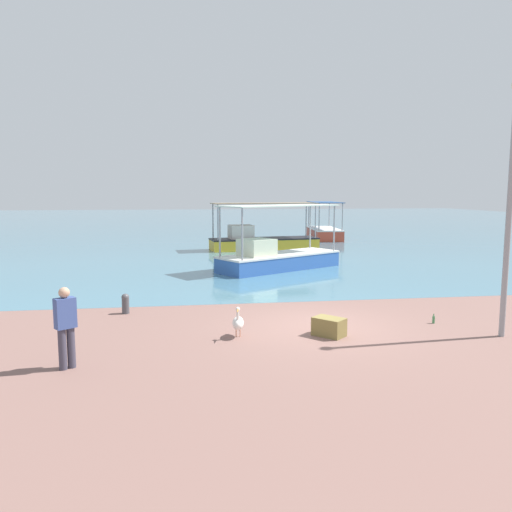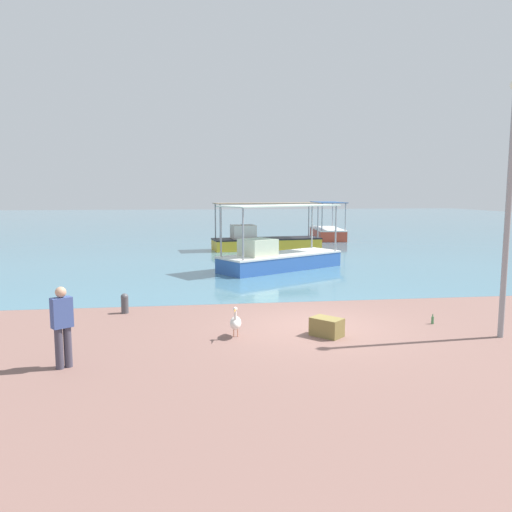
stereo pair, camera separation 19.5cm
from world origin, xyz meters
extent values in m
plane|color=#805C53|center=(0.00, 0.00, 0.00)|extent=(120.00, 120.00, 0.00)
cube|color=teal|center=(0.00, 48.00, 0.00)|extent=(110.00, 90.00, 0.00)
cube|color=gold|center=(1.44, 18.18, 0.36)|extent=(6.92, 2.69, 0.71)
cube|color=black|center=(1.44, 18.18, 0.68)|extent=(6.96, 2.74, 0.08)
cylinder|color=#99999E|center=(4.43, 19.37, 1.79)|extent=(0.08, 0.08, 2.15)
cylinder|color=#99999E|center=(4.63, 17.79, 1.79)|extent=(0.08, 0.08, 2.15)
cylinder|color=#99999E|center=(-1.76, 18.57, 1.79)|extent=(0.08, 0.08, 2.15)
cylinder|color=#99999E|center=(-1.55, 16.98, 1.79)|extent=(0.08, 0.08, 2.15)
cube|color=#847056|center=(1.44, 18.18, 2.89)|extent=(6.73, 2.76, 0.05)
cube|color=beige|center=(-0.07, 17.98, 1.14)|extent=(1.57, 1.46, 0.85)
cube|color=#BE432F|center=(7.18, 24.69, 0.41)|extent=(2.45, 5.63, 0.81)
cube|color=silver|center=(7.18, 24.69, 0.78)|extent=(2.49, 5.67, 0.08)
cylinder|color=#99999E|center=(7.79, 22.13, 1.80)|extent=(0.08, 0.08, 1.97)
cylinder|color=#99999E|center=(6.10, 22.30, 1.80)|extent=(0.08, 0.08, 1.97)
cylinder|color=#99999E|center=(8.26, 27.08, 1.80)|extent=(0.08, 0.08, 1.97)
cylinder|color=#99999E|center=(6.58, 27.24, 1.80)|extent=(0.08, 0.08, 1.97)
cube|color=#2B4D7F|center=(7.18, 24.69, 2.81)|extent=(2.53, 5.44, 0.05)
cube|color=#3461B1|center=(0.86, 10.02, 0.37)|extent=(6.22, 4.74, 0.74)
cube|color=silver|center=(0.86, 10.02, 0.70)|extent=(6.28, 4.79, 0.08)
cylinder|color=#99999E|center=(2.86, 12.16, 1.84)|extent=(0.08, 0.08, 2.20)
cylinder|color=#99999E|center=(3.69, 10.75, 1.84)|extent=(0.08, 0.08, 2.20)
cylinder|color=#99999E|center=(-1.97, 9.29, 1.84)|extent=(0.08, 0.08, 2.20)
cylinder|color=#99999E|center=(-1.14, 7.88, 1.84)|extent=(0.08, 0.08, 2.20)
cube|color=silver|center=(0.86, 10.02, 2.96)|extent=(6.10, 4.72, 0.05)
cube|color=beige|center=(-0.32, 9.32, 1.12)|extent=(1.84, 1.83, 0.76)
cylinder|color=#E0997A|center=(-2.18, -0.68, 0.11)|extent=(0.03, 0.03, 0.22)
cylinder|color=#E0997A|center=(-2.28, -0.67, 0.11)|extent=(0.03, 0.03, 0.22)
ellipsoid|color=white|center=(-2.23, -0.70, 0.36)|extent=(0.36, 0.59, 0.32)
ellipsoid|color=white|center=(-2.20, -0.45, 0.38)|extent=(0.14, 0.18, 0.10)
cylinder|color=white|center=(-2.26, -0.86, 0.58)|extent=(0.07, 0.07, 0.26)
sphere|color=white|center=(-2.26, -0.86, 0.74)|extent=(0.11, 0.11, 0.11)
cone|color=#E5933F|center=(-2.28, -1.02, 0.73)|extent=(0.10, 0.30, 0.06)
cylinder|color=gray|center=(4.30, -1.56, 2.98)|extent=(0.14, 0.14, 5.96)
cylinder|color=#47474C|center=(-5.28, 2.19, 0.23)|extent=(0.21, 0.21, 0.46)
sphere|color=#4C4C51|center=(-5.28, 2.19, 0.49)|extent=(0.23, 0.23, 0.23)
cylinder|color=#403D4D|center=(-5.99, -2.48, 0.42)|extent=(0.16, 0.16, 0.85)
cylinder|color=#403D4D|center=(-5.84, -2.38, 0.42)|extent=(0.16, 0.16, 0.85)
cube|color=#3C5191|center=(-5.92, -2.43, 1.16)|extent=(0.45, 0.41, 0.62)
sphere|color=tan|center=(-5.92, -2.43, 1.58)|extent=(0.22, 0.22, 0.22)
cube|color=olive|center=(0.03, -0.92, 0.23)|extent=(0.88, 0.89, 0.46)
cylinder|color=#3F7F4C|center=(3.22, -0.16, 0.10)|extent=(0.07, 0.07, 0.20)
cylinder|color=#3F7F4C|center=(3.22, -0.16, 0.24)|extent=(0.03, 0.03, 0.07)
camera|label=1|loc=(-3.49, -12.69, 3.58)|focal=35.00mm
camera|label=2|loc=(-3.30, -12.71, 3.58)|focal=35.00mm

